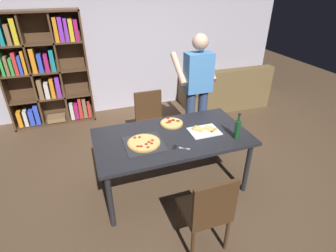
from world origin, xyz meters
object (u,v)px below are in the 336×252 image
Objects in this scene: pepperoni_pizza_on_tray at (144,143)px; second_pizza_plain at (172,123)px; person_serving_pizza at (197,87)px; dining_table at (172,140)px; wine_bottle at (237,129)px; couch at (225,91)px; chair_far_side at (150,118)px; bookshelf at (45,72)px; chair_near_camera at (208,209)px; kitchen_scissors at (178,147)px.

second_pizza_plain is (0.45, 0.34, -0.00)m from pepperoni_pizza_on_tray.
second_pizza_plain is (-0.56, -0.48, -0.24)m from person_serving_pizza.
wine_bottle reaches higher than dining_table.
wine_bottle reaches higher than couch.
person_serving_pizza reaches higher than chair_far_side.
bookshelf is 4.56× the size of pepperoni_pizza_on_tray.
bookshelf is at bearing 113.75° from chair_near_camera.
bookshelf is 2.63m from second_pizza_plain.
dining_table is 1.06× the size of couch.
wine_bottle reaches higher than pepperoni_pizza_on_tray.
couch is at bearing 42.30° from pepperoni_pizza_on_tray.
couch is 5.94× the size of second_pizza_plain.
bookshelf reaches higher than chair_far_side.
pepperoni_pizza_on_tray is (-0.36, 0.90, 0.25)m from chair_near_camera.
chair_near_camera reaches higher than dining_table.
second_pizza_plain is (-1.81, -1.72, 0.46)m from couch.
bookshelf is at bearing 173.39° from couch.
bookshelf reaches higher than dining_table.
wine_bottle is 0.72m from kitchen_scissors.
chair_near_camera is 0.51× the size of person_serving_pizza.
wine_bottle is at bearing -2.29° from kitchen_scissors.
pepperoni_pizza_on_tray is 1.08m from wine_bottle.
person_serving_pizza is at bearing 91.70° from wine_bottle.
couch is 1.89m from person_serving_pizza.
second_pizza_plain reaches higher than dining_table.
kitchen_scissors is (-0.03, 0.70, 0.24)m from chair_near_camera.
chair_near_camera is 4.77× the size of kitchen_scissors.
chair_far_side is at bearing 118.50° from wine_bottle.
second_pizza_plain is (0.09, -0.70, 0.25)m from chair_far_side.
dining_table is at bearing 84.05° from kitchen_scissors.
second_pizza_plain is (1.56, -2.11, -0.20)m from bookshelf.
chair_far_side is at bearing 161.41° from person_serving_pizza.
chair_near_camera is at bearing -135.41° from wine_bottle.
person_serving_pizza is at bearing 56.06° from kitchen_scissors.
dining_table is 2.02× the size of chair_far_side.
person_serving_pizza is at bearing 40.28° from second_pizza_plain.
chair_far_side is at bearing 90.00° from chair_near_camera.
chair_near_camera reaches higher than second_pizza_plain.
person_serving_pizza is 6.06× the size of second_pizza_plain.
dining_table is 0.98m from chair_near_camera.
bookshelf is at bearing 142.57° from person_serving_pizza.
bookshelf is (-3.37, 0.39, 0.66)m from couch.
second_pizza_plain is (-0.59, 0.57, -0.11)m from wine_bottle.
person_serving_pizza is 0.78m from second_pizza_plain.
chair_far_side is 2.09m from bookshelf.
wine_bottle is at bearing -23.17° from dining_table.
person_serving_pizza is at bearing 69.14° from chair_near_camera.
wine_bottle is (0.69, 0.68, 0.36)m from chair_near_camera.
chair_far_side is 0.52× the size of couch.
wine_bottle is at bearing -61.50° from chair_far_side.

